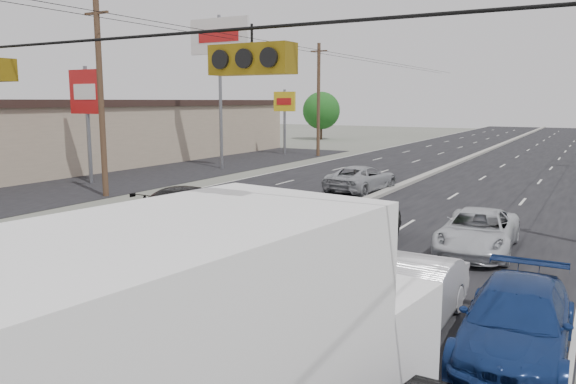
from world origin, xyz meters
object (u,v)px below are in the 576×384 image
at_px(queue_car_b, 412,296).
at_px(pole_sign_billboard, 219,46).
at_px(tree_left_far, 321,111).
at_px(queue_car_c, 478,232).
at_px(red_sedan, 221,296).
at_px(queue_car_a, 363,224).
at_px(oncoming_near, 189,203).
at_px(utility_pole_left_b, 101,98).
at_px(queue_car_d, 516,323).
at_px(oncoming_far, 362,179).
at_px(pole_sign_mid, 87,98).
at_px(pole_sign_far, 285,107).
at_px(utility_pole_left_c, 318,99).
at_px(box_truck, 204,377).

bearing_deg(queue_car_b, pole_sign_billboard, 134.17).
bearing_deg(tree_left_far, queue_car_c, -58.45).
relative_size(red_sedan, queue_car_a, 0.98).
height_order(red_sedan, queue_car_a, queue_car_a).
relative_size(tree_left_far, red_sedan, 1.44).
bearing_deg(oncoming_near, queue_car_c, -174.58).
relative_size(utility_pole_left_b, queue_car_a, 2.31).
bearing_deg(queue_car_d, tree_left_far, 118.16).
xyz_separation_m(queue_car_c, oncoming_far, (-8.10, 9.85, 0.02)).
bearing_deg(tree_left_far, pole_sign_mid, -83.21).
xyz_separation_m(pole_sign_mid, queue_car_c, (23.70, -4.75, -4.42)).
xyz_separation_m(pole_sign_mid, queue_car_d, (25.90, -12.40, -4.40)).
distance_m(tree_left_far, red_sedan, 61.38).
relative_size(pole_sign_billboard, pole_sign_far, 1.83).
bearing_deg(pole_sign_billboard, tree_left_far, 103.19).
relative_size(utility_pole_left_c, queue_car_c, 2.01).
distance_m(pole_sign_mid, box_truck, 30.31).
distance_m(box_truck, queue_car_a, 13.76).
xyz_separation_m(box_truck, oncoming_far, (-7.84, 24.05, -1.22)).
bearing_deg(queue_car_d, oncoming_near, 151.80).
xyz_separation_m(pole_sign_far, queue_car_c, (22.70, -26.75, -3.72)).
height_order(utility_pole_left_b, pole_sign_far, utility_pole_left_b).
bearing_deg(queue_car_a, utility_pole_left_c, 118.56).
bearing_deg(queue_car_d, utility_pole_left_c, 120.45).
bearing_deg(queue_car_a, utility_pole_left_b, 169.49).
distance_m(pole_sign_billboard, tree_left_far, 33.27).
relative_size(utility_pole_left_b, oncoming_far, 1.94).
bearing_deg(pole_sign_mid, oncoming_near, -24.19).
bearing_deg(queue_car_b, utility_pole_left_c, 119.66).
bearing_deg(queue_car_b, queue_car_a, 120.70).
bearing_deg(queue_car_a, oncoming_near, 177.42).
bearing_deg(red_sedan, oncoming_near, 126.74).
bearing_deg(tree_left_far, queue_car_a, -62.33).
distance_m(pole_sign_far, box_truck, 46.77).
xyz_separation_m(tree_left_far, queue_car_a, (25.00, -47.69, -2.98)).
bearing_deg(red_sedan, pole_sign_far, 111.77).
xyz_separation_m(pole_sign_mid, red_sedan, (20.00, -13.98, -4.41)).
height_order(pole_sign_billboard, oncoming_near, pole_sign_billboard).
height_order(red_sedan, oncoming_far, oncoming_far).
relative_size(queue_car_c, queue_car_d, 1.01).
relative_size(pole_sign_far, queue_car_d, 1.22).
xyz_separation_m(utility_pole_left_b, pole_sign_far, (-3.50, 25.00, -0.70)).
relative_size(red_sedan, oncoming_far, 0.83).
xyz_separation_m(utility_pole_left_c, pole_sign_mid, (-4.50, -22.00, 0.01)).
height_order(tree_left_far, red_sedan, tree_left_far).
bearing_deg(pole_sign_mid, pole_sign_billboard, 75.96).
bearing_deg(tree_left_far, queue_car_d, -60.40).
height_order(utility_pole_left_c, red_sedan, utility_pole_left_c).
bearing_deg(queue_car_d, queue_car_c, 104.64).
relative_size(pole_sign_billboard, queue_car_a, 2.54).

